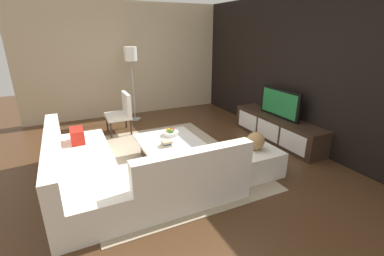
# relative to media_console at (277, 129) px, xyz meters

# --- Properties ---
(ground_plane) EXTENTS (14.00, 14.00, 0.00)m
(ground_plane) POSITION_rel_media_console_xyz_m (-0.00, -2.40, -0.25)
(ground_plane) COLOR #4C301C
(feature_wall_back) EXTENTS (6.40, 0.12, 2.80)m
(feature_wall_back) POSITION_rel_media_console_xyz_m (-0.00, 0.30, 1.15)
(feature_wall_back) COLOR black
(feature_wall_back) RESTS_ON ground
(side_wall_left) EXTENTS (0.12, 5.20, 2.80)m
(side_wall_left) POSITION_rel_media_console_xyz_m (-3.20, -2.20, 1.15)
(side_wall_left) COLOR #C6B28E
(side_wall_left) RESTS_ON ground
(area_rug) EXTENTS (3.25, 2.54, 0.01)m
(area_rug) POSITION_rel_media_console_xyz_m (-0.10, -2.40, -0.24)
(area_rug) COLOR tan
(area_rug) RESTS_ON ground
(media_console) EXTENTS (2.15, 0.49, 0.50)m
(media_console) POSITION_rel_media_console_xyz_m (0.00, 0.00, 0.00)
(media_console) COLOR #332319
(media_console) RESTS_ON ground
(television) EXTENTS (1.02, 0.06, 0.56)m
(television) POSITION_rel_media_console_xyz_m (-0.00, 0.00, 0.53)
(television) COLOR black
(television) RESTS_ON media_console
(sectional_couch) EXTENTS (2.42, 2.40, 0.81)m
(sectional_couch) POSITION_rel_media_console_xyz_m (0.52, -3.26, 0.03)
(sectional_couch) COLOR white
(sectional_couch) RESTS_ON ground
(coffee_table) EXTENTS (1.04, 0.99, 0.38)m
(coffee_table) POSITION_rel_media_console_xyz_m (-0.10, -2.30, -0.05)
(coffee_table) COLOR #332319
(coffee_table) RESTS_ON ground
(accent_chair_near) EXTENTS (0.57, 0.50, 0.87)m
(accent_chair_near) POSITION_rel_media_console_xyz_m (-1.82, -2.72, 0.24)
(accent_chair_near) COLOR #332319
(accent_chair_near) RESTS_ON ground
(floor_lamp) EXTENTS (0.30, 0.30, 1.77)m
(floor_lamp) POSITION_rel_media_console_xyz_m (-2.59, -2.27, 1.24)
(floor_lamp) COLOR #A5A5AA
(floor_lamp) RESTS_ON ground
(ottoman) EXTENTS (0.70, 0.70, 0.40)m
(ottoman) POSITION_rel_media_console_xyz_m (0.88, -1.26, -0.05)
(ottoman) COLOR white
(ottoman) RESTS_ON ground
(fruit_bowl) EXTENTS (0.28, 0.28, 0.13)m
(fruit_bowl) POSITION_rel_media_console_xyz_m (-0.28, -2.20, 0.18)
(fruit_bowl) COLOR silver
(fruit_bowl) RESTS_ON coffee_table
(decorative_ball) EXTENTS (0.28, 0.28, 0.28)m
(decorative_ball) POSITION_rel_media_console_xyz_m (0.88, -1.26, 0.29)
(decorative_ball) COLOR #AD8451
(decorative_ball) RESTS_ON ottoman
(book_stack) EXTENTS (0.18, 0.16, 0.09)m
(book_stack) POSITION_rel_media_console_xyz_m (0.12, -2.42, 0.17)
(book_stack) COLOR #CCB78C
(book_stack) RESTS_ON coffee_table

